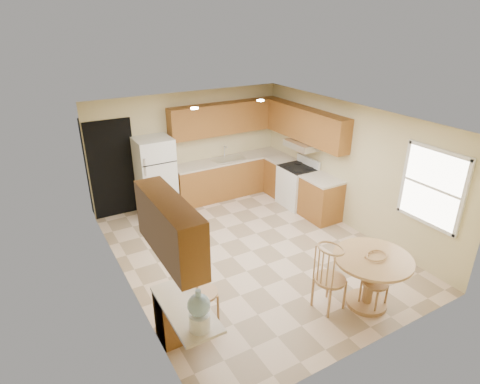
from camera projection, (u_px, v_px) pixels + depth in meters
floor at (252, 251)px, 7.44m from camera, size 5.50×5.50×0.00m
ceiling at (254, 118)px, 6.42m from camera, size 4.50×5.50×0.02m
wall_back at (189, 147)px, 9.11m from camera, size 4.50×0.02×2.50m
wall_front at (374, 270)px, 4.76m from camera, size 4.50×0.02×2.50m
wall_left at (123, 220)px, 5.91m from camera, size 0.02×5.50×2.50m
wall_right at (349, 167)px, 7.96m from camera, size 0.02×5.50×2.50m
doorway at (113, 169)px, 8.38m from camera, size 0.90×0.02×2.10m
base_cab_back at (230, 177)px, 9.60m from camera, size 2.75×0.60×0.87m
counter_back at (229, 160)px, 9.42m from camera, size 2.75×0.63×0.04m
base_cab_right_a at (281, 177)px, 9.62m from camera, size 0.60×0.59×0.87m
counter_right_a at (282, 159)px, 9.44m from camera, size 0.63×0.59×0.04m
base_cab_right_b at (321, 199)px, 8.47m from camera, size 0.60×0.80×0.87m
counter_right_b at (322, 180)px, 8.29m from camera, size 0.63×0.80×0.04m
upper_cab_back at (226, 118)px, 9.13m from camera, size 2.75×0.33×0.70m
upper_cab_right at (306, 125)px, 8.60m from camera, size 0.33×2.42×0.70m
upper_cab_left at (170, 228)px, 4.47m from camera, size 0.33×1.40×0.70m
sink at (229, 159)px, 9.40m from camera, size 0.78×0.44×0.01m
range_hood at (303, 145)px, 8.71m from camera, size 0.50×0.76×0.14m
desk_pedestal at (176, 315)px, 5.34m from camera, size 0.48×0.42×0.72m
desk_top at (186, 308)px, 4.88m from camera, size 0.50×1.20×0.04m
window at (433, 187)px, 6.39m from camera, size 0.06×1.12×1.30m
can_light_a at (194, 108)px, 7.15m from camera, size 0.14×0.14×0.02m
can_light_b at (260, 100)px, 7.79m from camera, size 0.14×0.14×0.02m
refrigerator at (156, 176)px, 8.56m from camera, size 0.75×0.73×1.69m
stove at (297, 186)px, 9.06m from camera, size 0.65×0.76×1.09m
dining_table at (371, 274)px, 5.86m from camera, size 1.13×1.13×0.84m
chair_table_a at (336, 275)px, 5.69m from camera, size 0.46×0.60×1.04m
chair_table_b at (381, 279)px, 5.78m from camera, size 0.38×0.39×0.86m
chair_desk at (205, 289)px, 5.47m from camera, size 0.43×0.56×0.98m
water_crock at (199, 312)px, 4.44m from camera, size 0.26×0.26×0.54m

